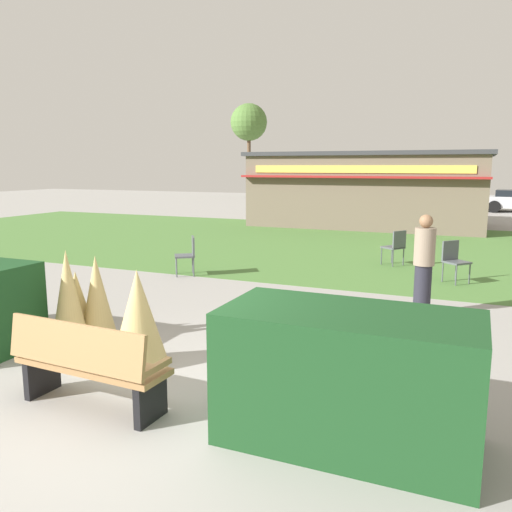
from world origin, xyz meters
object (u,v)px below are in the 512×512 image
object	(u,v)px
cafe_chair_east	(454,258)
tree_right_bg	(249,123)
person_strolling	(424,264)
food_kiosk	(369,189)
cafe_chair_west	(396,245)
park_bench	(87,365)
parked_car_center_slot	(442,199)
parked_car_west_slot	(346,196)
cafe_chair_center	(188,252)

from	to	relation	value
cafe_chair_east	tree_right_bg	distance (m)	30.59
person_strolling	tree_right_bg	world-z (taller)	tree_right_bg
food_kiosk	cafe_chair_east	xyz separation A→B (m)	(3.86, -10.38, -0.99)
cafe_chair_west	person_strolling	size ratio (longest dim) A/B	0.53
cafe_chair_west	tree_right_bg	distance (m)	28.64
tree_right_bg	person_strolling	bearing A→B (deg)	-60.89
park_bench	tree_right_bg	distance (m)	36.08
parked_car_center_slot	tree_right_bg	xyz separation A→B (m)	(-14.63, 5.81, 5.07)
person_strolling	parked_car_center_slot	world-z (taller)	person_strolling
parked_car_center_slot	food_kiosk	bearing A→B (deg)	-104.27
food_kiosk	person_strolling	size ratio (longest dim) A/B	5.62
cafe_chair_west	parked_car_west_slot	xyz separation A→B (m)	(-5.64, 18.22, 0.12)
cafe_chair_east	tree_right_bg	world-z (taller)	tree_right_bg
cafe_chair_west	cafe_chair_center	world-z (taller)	same
food_kiosk	cafe_chair_east	world-z (taller)	food_kiosk
cafe_chair_center	person_strolling	distance (m)	5.39
cafe_chair_west	parked_car_west_slot	world-z (taller)	parked_car_west_slot
cafe_chair_center	parked_car_west_slot	world-z (taller)	parked_car_west_slot
person_strolling	park_bench	bearing A→B (deg)	79.96
food_kiosk	cafe_chair_west	distance (m)	9.31
cafe_chair_center	parked_car_west_slot	xyz separation A→B (m)	(-1.47, 21.26, 0.12)
cafe_chair_east	person_strolling	world-z (taller)	person_strolling
cafe_chair_west	cafe_chair_east	world-z (taller)	same
cafe_chair_center	parked_car_west_slot	distance (m)	21.32
food_kiosk	parked_car_center_slot	world-z (taller)	food_kiosk
park_bench	person_strolling	distance (m)	5.67
cafe_chair_center	tree_right_bg	xyz separation A→B (m)	(-10.53, 27.07, 5.18)
park_bench	food_kiosk	xyz separation A→B (m)	(-0.72, 18.16, 1.04)
food_kiosk	tree_right_bg	world-z (taller)	tree_right_bg
person_strolling	tree_right_bg	xyz separation A→B (m)	(-15.77, 28.32, 4.85)
tree_right_bg	cafe_chair_center	bearing A→B (deg)	-68.74
person_strolling	parked_car_center_slot	xyz separation A→B (m)	(-1.14, 22.51, -0.22)
cafe_chair_west	parked_car_west_slot	size ratio (longest dim) A/B	0.20
person_strolling	parked_car_west_slot	world-z (taller)	person_strolling
park_bench	cafe_chair_west	size ratio (longest dim) A/B	1.93
parked_car_center_slot	tree_right_bg	bearing A→B (deg)	158.32
cafe_chair_center	parked_car_west_slot	bearing A→B (deg)	93.96
parked_car_center_slot	parked_car_west_slot	bearing A→B (deg)	179.94
cafe_chair_center	person_strolling	world-z (taller)	person_strolling
food_kiosk	tree_right_bg	distance (m)	19.90
food_kiosk	parked_car_west_slot	distance (m)	9.86
person_strolling	parked_car_west_slot	xyz separation A→B (m)	(-6.71, 22.51, -0.22)
cafe_chair_center	parked_car_center_slot	size ratio (longest dim) A/B	0.21
parked_car_west_slot	park_bench	bearing A→B (deg)	-81.85
cafe_chair_center	tree_right_bg	size ratio (longest dim) A/B	0.12
park_bench	parked_car_center_slot	size ratio (longest dim) A/B	0.40
park_bench	cafe_chair_west	distance (m)	9.38
park_bench	cafe_chair_west	world-z (taller)	park_bench
cafe_chair_west	food_kiosk	bearing A→B (deg)	105.23
cafe_chair_center	person_strolling	xyz separation A→B (m)	(5.24, -1.25, 0.33)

